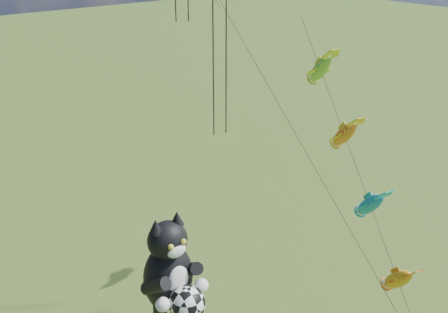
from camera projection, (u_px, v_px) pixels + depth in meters
cat_kite_rig at (172, 275)px, 21.94m from camera, size 2.66×4.20×12.44m
fish_windsock_rig at (357, 170)px, 29.88m from camera, size 3.93×15.55×18.23m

